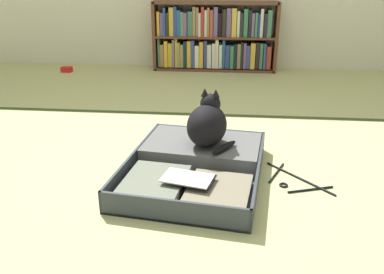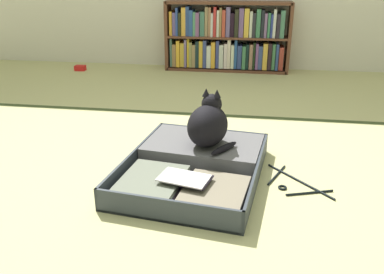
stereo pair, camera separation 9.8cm
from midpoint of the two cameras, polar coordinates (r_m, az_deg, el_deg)
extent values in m
plane|color=#BEB97E|center=(1.95, -0.97, -5.49)|extent=(10.00, 10.00, 0.00)
cube|color=#3D4A28|center=(2.77, 2.11, 3.25)|extent=(4.80, 0.05, 0.00)
cube|color=brown|center=(4.09, -2.71, 14.22)|extent=(0.03, 0.22, 0.65)
cube|color=brown|center=(4.03, 14.31, 13.45)|extent=(0.03, 0.22, 0.65)
cube|color=brown|center=(3.98, 5.94, 18.47)|extent=(1.17, 0.22, 0.02)
cube|color=brown|center=(4.08, 5.58, 9.61)|extent=(1.17, 0.22, 0.02)
cube|color=brown|center=(4.02, 5.75, 13.98)|extent=(1.14, 0.22, 0.02)
cube|color=#4A7363|center=(4.12, -2.08, 12.08)|extent=(0.02, 0.19, 0.27)
cube|color=#9C754A|center=(4.11, -1.64, 11.68)|extent=(0.04, 0.19, 0.22)
cube|color=gold|center=(4.09, -1.12, 11.90)|extent=(0.03, 0.19, 0.25)
cube|color=gold|center=(4.10, -0.52, 11.77)|extent=(0.04, 0.19, 0.23)
cube|color=slate|center=(4.08, -0.07, 11.97)|extent=(0.02, 0.19, 0.27)
cube|color=yellow|center=(4.09, 0.32, 12.05)|extent=(0.02, 0.19, 0.28)
cube|color=#8E864F|center=(4.08, 0.66, 11.78)|extent=(0.03, 0.19, 0.24)
cube|color=#A28458|center=(4.08, 1.12, 11.62)|extent=(0.03, 0.19, 0.22)
cube|color=#18292E|center=(4.07, 1.58, 11.83)|extent=(0.03, 0.19, 0.25)
cube|color=gold|center=(4.07, 2.11, 11.85)|extent=(0.04, 0.19, 0.26)
cube|color=#3C4886|center=(4.06, 2.64, 11.86)|extent=(0.03, 0.19, 0.26)
cube|color=silver|center=(4.06, 3.21, 11.48)|extent=(0.04, 0.19, 0.21)
cube|color=gold|center=(4.05, 3.84, 11.72)|extent=(0.04, 0.19, 0.25)
cube|color=#363F83|center=(4.05, 4.41, 11.79)|extent=(0.03, 0.19, 0.26)
cube|color=silver|center=(4.05, 4.96, 11.49)|extent=(0.04, 0.19, 0.23)
cube|color=silver|center=(4.04, 5.57, 11.55)|extent=(0.03, 0.19, 0.24)
cube|color=beige|center=(4.04, 6.04, 11.80)|extent=(0.03, 0.19, 0.28)
cube|color=silver|center=(4.05, 6.53, 11.44)|extent=(0.03, 0.19, 0.23)
cube|color=#274F94|center=(4.05, 6.98, 11.78)|extent=(0.03, 0.19, 0.28)
cube|color=#314382|center=(4.05, 7.51, 11.37)|extent=(0.04, 0.19, 0.22)
cube|color=#407851|center=(4.03, 8.12, 11.27)|extent=(0.03, 0.19, 0.22)
cube|color=black|center=(4.04, 8.58, 11.37)|extent=(0.03, 0.19, 0.24)
cube|color=#9A735D|center=(4.04, 9.09, 11.37)|extent=(0.03, 0.19, 0.24)
cube|color=black|center=(4.04, 9.52, 11.47)|extent=(0.02, 0.19, 0.25)
cube|color=#7F4E8F|center=(4.04, 9.91, 11.38)|extent=(0.02, 0.19, 0.25)
cube|color=#3A4C85|center=(4.05, 10.38, 11.20)|extent=(0.04, 0.19, 0.22)
cube|color=gold|center=(4.04, 11.03, 11.31)|extent=(0.04, 0.19, 0.25)
cube|color=#2A1C23|center=(4.04, 11.65, 11.29)|extent=(0.03, 0.19, 0.25)
cube|color=#4B8757|center=(4.06, 12.17, 11.24)|extent=(0.03, 0.19, 0.24)
cube|color=#304682|center=(4.04, 12.65, 11.17)|extent=(0.02, 0.19, 0.25)
cube|color=#AC4034|center=(4.06, 13.18, 10.96)|extent=(0.04, 0.19, 0.22)
cube|color=gold|center=(4.07, -2.11, 15.93)|extent=(0.03, 0.19, 0.23)
cube|color=slate|center=(4.07, -1.62, 15.85)|extent=(0.03, 0.19, 0.21)
cube|color=#2B4490|center=(4.04, -1.25, 16.14)|extent=(0.02, 0.19, 0.26)
cube|color=#272A18|center=(4.04, -0.85, 15.82)|extent=(0.03, 0.19, 0.22)
cube|color=gold|center=(4.04, -0.30, 16.17)|extent=(0.04, 0.19, 0.26)
cube|color=navy|center=(4.04, 0.25, 16.22)|extent=(0.03, 0.19, 0.27)
cube|color=#2C5093|center=(4.03, 0.74, 15.97)|extent=(0.03, 0.19, 0.24)
cube|color=#498B65|center=(4.03, 1.20, 15.85)|extent=(0.03, 0.19, 0.22)
cube|color=#7F5084|center=(4.02, 1.63, 15.79)|extent=(0.03, 0.19, 0.22)
cube|color=#437562|center=(4.03, 2.32, 15.87)|extent=(0.04, 0.19, 0.23)
cube|color=#947B56|center=(4.02, 2.91, 16.16)|extent=(0.03, 0.19, 0.27)
cube|color=#A17150|center=(4.02, 3.36, 16.11)|extent=(0.02, 0.19, 0.27)
cube|color=silver|center=(4.01, 3.69, 15.72)|extent=(0.02, 0.19, 0.22)
cube|color=#B92D2C|center=(4.00, 4.10, 16.10)|extent=(0.03, 0.19, 0.27)
cube|color=beige|center=(4.00, 4.51, 15.88)|extent=(0.02, 0.19, 0.24)
cube|color=#997E4C|center=(4.00, 4.91, 16.04)|extent=(0.02, 0.19, 0.27)
cube|color=#BC4432|center=(3.99, 5.34, 15.85)|extent=(0.03, 0.19, 0.24)
cube|color=slate|center=(4.00, 5.94, 16.05)|extent=(0.04, 0.19, 0.27)
cube|color=black|center=(4.01, 6.53, 15.63)|extent=(0.04, 0.19, 0.22)
cube|color=#27271B|center=(3.99, 7.13, 15.84)|extent=(0.04, 0.19, 0.25)
cube|color=slate|center=(4.00, 7.79, 15.88)|extent=(0.04, 0.19, 0.26)
cube|color=gold|center=(3.99, 8.52, 15.83)|extent=(0.04, 0.19, 0.26)
cube|color=silver|center=(3.99, 9.12, 15.62)|extent=(0.03, 0.19, 0.24)
cube|color=#26262F|center=(3.99, 9.54, 15.50)|extent=(0.03, 0.19, 0.22)
cube|color=#417F5A|center=(4.00, 10.14, 15.71)|extent=(0.04, 0.19, 0.26)
cube|color=#1E222A|center=(3.99, 10.72, 15.60)|extent=(0.03, 0.19, 0.25)
cube|color=slate|center=(4.00, 11.13, 15.38)|extent=(0.03, 0.19, 0.22)
cube|color=#3D815C|center=(4.00, 11.58, 15.37)|extent=(0.02, 0.19, 0.22)
cube|color=#303C93|center=(4.01, 11.94, 15.28)|extent=(0.02, 0.19, 0.21)
cube|color=silver|center=(4.00, 12.34, 15.57)|extent=(0.03, 0.19, 0.26)
cube|color=#2A232E|center=(4.00, 12.84, 15.21)|extent=(0.03, 0.19, 0.22)
cube|color=#487D64|center=(4.01, 13.40, 15.42)|extent=(0.04, 0.19, 0.25)
cube|color=#303740|center=(1.77, 0.05, -8.51)|extent=(0.66, 0.47, 0.01)
cube|color=#303740|center=(1.59, -1.87, -10.51)|extent=(0.61, 0.09, 0.11)
cube|color=#303740|center=(1.84, -9.07, -5.84)|extent=(0.06, 0.39, 0.11)
cube|color=#303740|center=(1.70, 9.98, -8.47)|extent=(0.06, 0.39, 0.11)
cube|color=#4D4A52|center=(1.76, 0.05, -8.24)|extent=(0.63, 0.44, 0.01)
cube|color=#303740|center=(2.11, 2.99, -3.14)|extent=(0.66, 0.47, 0.01)
cube|color=#303740|center=(2.26, 4.12, -0.04)|extent=(0.61, 0.09, 0.11)
cube|color=#303740|center=(2.17, -4.77, -1.08)|extent=(0.06, 0.39, 0.11)
cube|color=#303740|center=(2.05, 11.26, -2.91)|extent=(0.06, 0.39, 0.11)
cube|color=#4D4A52|center=(2.10, 2.99, -2.90)|extent=(0.63, 0.44, 0.01)
cylinder|color=black|center=(1.93, 1.66, -5.28)|extent=(0.59, 0.09, 0.02)
cube|color=gray|center=(1.79, -4.36, -7.32)|extent=(0.30, 0.33, 0.02)
cube|color=#344B6C|center=(1.78, -4.58, -6.85)|extent=(0.30, 0.36, 0.01)
cube|color=slate|center=(1.78, -4.29, -6.24)|extent=(0.30, 0.37, 0.02)
cube|color=#2A2527|center=(1.73, 4.76, -8.46)|extent=(0.30, 0.34, 0.02)
cube|color=silver|center=(1.72, 4.64, -7.92)|extent=(0.31, 0.36, 0.01)
cube|color=#7A6F5C|center=(1.71, 4.87, -7.60)|extent=(0.30, 0.34, 0.02)
cube|color=white|center=(1.73, 0.46, -5.85)|extent=(0.24, 0.18, 0.01)
cube|color=black|center=(1.74, 0.99, -5.99)|extent=(0.22, 0.18, 0.01)
cube|color=#5E5C60|center=(2.08, 3.02, -1.84)|extent=(0.62, 0.43, 0.09)
torus|color=white|center=(2.05, 4.23, -0.94)|extent=(0.09, 0.09, 0.01)
cylinder|color=black|center=(2.28, -0.09, 0.30)|extent=(0.02, 0.02, 0.09)
cylinder|color=black|center=(2.22, 8.31, -0.61)|extent=(0.02, 0.02, 0.09)
cube|color=#298F3E|center=(1.61, -2.45, -10.66)|extent=(0.04, 0.01, 0.02)
cube|color=yellow|center=(1.57, 2.48, -11.32)|extent=(0.04, 0.01, 0.02)
cube|color=green|center=(1.58, 0.81, -10.79)|extent=(0.04, 0.01, 0.03)
ellipsoid|color=black|center=(1.99, 3.65, 1.58)|extent=(0.24, 0.29, 0.21)
ellipsoid|color=black|center=(2.07, 4.21, 1.03)|extent=(0.15, 0.12, 0.11)
sphere|color=black|center=(2.01, 4.22, 4.68)|extent=(0.10, 0.10, 0.10)
cone|color=black|center=(1.98, 5.01, 6.17)|extent=(0.04, 0.04, 0.04)
cone|color=black|center=(1.99, 3.44, 6.35)|extent=(0.04, 0.04, 0.04)
sphere|color=yellow|center=(2.04, 5.07, 5.12)|extent=(0.02, 0.02, 0.02)
sphere|color=yellow|center=(2.05, 4.07, 5.24)|extent=(0.02, 0.02, 0.02)
ellipsoid|color=black|center=(1.95, 6.03, -1.60)|extent=(0.13, 0.18, 0.03)
cylinder|color=black|center=(1.97, 16.39, -6.02)|extent=(0.28, 0.30, 0.01)
cylinder|color=black|center=(1.89, 17.82, -7.58)|extent=(0.21, 0.08, 0.01)
cylinder|color=black|center=(2.00, 13.34, -5.30)|extent=(0.10, 0.21, 0.01)
torus|color=black|center=(1.90, 14.20, -6.99)|extent=(0.06, 0.06, 0.01)
cube|color=red|center=(4.18, -14.95, 9.46)|extent=(0.10, 0.07, 0.05)
camera|label=1|loc=(0.05, -88.55, 0.60)|focal=37.51mm
camera|label=2|loc=(0.05, 91.45, -0.60)|focal=37.51mm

